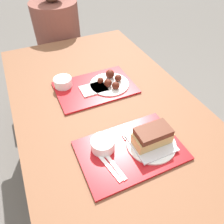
{
  "coord_description": "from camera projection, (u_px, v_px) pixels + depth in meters",
  "views": [
    {
      "loc": [
        -0.33,
        -0.68,
        1.5
      ],
      "look_at": [
        -0.02,
        0.02,
        0.77
      ],
      "focal_mm": 35.0,
      "sensor_mm": 36.0,
      "label": 1
    }
  ],
  "objects": [
    {
      "name": "bowl_coleslaw_far",
      "position": [
        63.0,
        82.0,
        1.24
      ],
      "size": [
        0.1,
        0.1,
        0.05
      ],
      "color": "white",
      "rests_on": "tray_far"
    },
    {
      "name": "plastic_fork_near",
      "position": [
        108.0,
        166.0,
        0.87
      ],
      "size": [
        0.05,
        0.17,
        0.0
      ],
      "color": "white",
      "rests_on": "tray_near"
    },
    {
      "name": "picnic_table",
      "position": [
        116.0,
        129.0,
        1.13
      ],
      "size": [
        0.93,
        1.9,
        0.73
      ],
      "color": "brown",
      "rests_on": "ground_plane"
    },
    {
      "name": "bowl_coleslaw_near",
      "position": [
        103.0,
        144.0,
        0.92
      ],
      "size": [
        0.1,
        0.1,
        0.05
      ],
      "color": "white",
      "rests_on": "tray_near"
    },
    {
      "name": "ground_plane",
      "position": [
        115.0,
        189.0,
        1.58
      ],
      "size": [
        12.0,
        12.0,
        0.0
      ],
      "primitive_type": "plane",
      "color": "#605B56"
    },
    {
      "name": "napkin_far",
      "position": [
        94.0,
        89.0,
        1.23
      ],
      "size": [
        0.15,
        0.1,
        0.01
      ],
      "color": "white",
      "rests_on": "tray_far"
    },
    {
      "name": "tray_near",
      "position": [
        131.0,
        150.0,
        0.93
      ],
      "size": [
        0.44,
        0.3,
        0.01
      ],
      "color": "#B21419",
      "rests_on": "picnic_table"
    },
    {
      "name": "brisket_sandwich_plate",
      "position": [
        152.0,
        139.0,
        0.92
      ],
      "size": [
        0.22,
        0.22,
        0.09
      ],
      "color": "white",
      "rests_on": "tray_near"
    },
    {
      "name": "tray_far",
      "position": [
        95.0,
        88.0,
        1.25
      ],
      "size": [
        0.44,
        0.3,
        0.01
      ],
      "color": "#B21419",
      "rests_on": "picnic_table"
    },
    {
      "name": "picnic_bench_far",
      "position": [
        64.0,
        67.0,
        2.1
      ],
      "size": [
        0.89,
        0.28,
        0.43
      ],
      "color": "brown",
      "rests_on": "ground_plane"
    },
    {
      "name": "wings_plate_far",
      "position": [
        110.0,
        82.0,
        1.25
      ],
      "size": [
        0.22,
        0.22,
        0.06
      ],
      "color": "white",
      "rests_on": "tray_far"
    },
    {
      "name": "plastic_knife_near",
      "position": [
        113.0,
        164.0,
        0.87
      ],
      "size": [
        0.04,
        0.17,
        0.0
      ],
      "color": "white",
      "rests_on": "tray_near"
    },
    {
      "name": "condiment_packet",
      "position": [
        127.0,
        137.0,
        0.98
      ],
      "size": [
        0.04,
        0.03,
        0.01
      ],
      "color": "#A59E93",
      "rests_on": "tray_near"
    },
    {
      "name": "person_seated_across",
      "position": [
        58.0,
        31.0,
        1.86
      ],
      "size": [
        0.38,
        0.38,
        0.7
      ],
      "color": "brown",
      "rests_on": "picnic_bench_far"
    }
  ]
}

